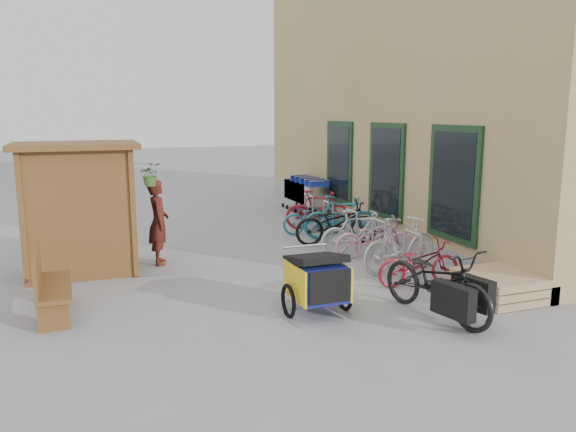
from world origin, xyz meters
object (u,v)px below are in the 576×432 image
object	(u,v)px
cargo_bike	(438,282)
bike_1	(400,244)
kiosk	(73,190)
bike_5	(341,217)
shopping_carts	(303,191)
bike_2	(375,238)
person_kiosk	(158,222)
bike_6	(315,218)
bench	(48,283)
bike_4	(337,223)
child_trailer	(317,278)
bike_3	(358,233)
bike_7	(318,210)
pallet_stack	(498,286)
bike_0	(419,263)

from	to	relation	value
cargo_bike	bike_1	bearing A→B (deg)	60.27
kiosk	bike_5	world-z (taller)	kiosk
shopping_carts	bike_2	world-z (taller)	shopping_carts
person_kiosk	bike_6	world-z (taller)	person_kiosk
bench	bike_1	bearing A→B (deg)	0.77
bike_4	bike_5	xyz separation A→B (m)	(0.32, 0.45, 0.02)
shopping_carts	bike_1	size ratio (longest dim) A/B	1.40
bike_1	shopping_carts	bearing A→B (deg)	-16.49
child_trailer	bike_3	distance (m)	3.58
bike_2	bike_7	size ratio (longest dim) A/B	0.98
pallet_stack	bike_7	bearing A→B (deg)	95.16
bike_0	bike_1	bearing A→B (deg)	-5.01
bike_5	bench	bearing A→B (deg)	133.01
bench	person_kiosk	size ratio (longest dim) A/B	0.95
bike_5	bike_7	size ratio (longest dim) A/B	1.04
cargo_bike	bike_6	xyz separation A→B (m)	(0.55, 5.80, -0.12)
bike_3	bike_7	xyz separation A→B (m)	(0.27, 2.72, 0.02)
child_trailer	bike_4	xyz separation A→B (m)	(2.14, 3.87, -0.04)
bike_3	bike_6	distance (m)	2.17
bench	bike_2	size ratio (longest dim) A/B	0.97
pallet_stack	bike_1	distance (m)	2.01
bike_7	bike_3	bearing A→B (deg)	-169.19
pallet_stack	shopping_carts	bearing A→B (deg)	90.00
cargo_bike	bike_0	bearing A→B (deg)	55.39
bike_2	bike_4	size ratio (longest dim) A/B	0.86
bench	shopping_carts	bearing A→B (deg)	43.57
pallet_stack	bike_7	distance (m)	6.01
bike_1	bike_2	distance (m)	1.05
cargo_bike	bike_7	distance (m)	6.42
bench	bike_4	distance (m)	6.42
person_kiosk	bike_0	bearing A→B (deg)	-120.92
child_trailer	bike_4	world-z (taller)	bike_4
bike_2	kiosk	bearing A→B (deg)	94.78
bench	bike_7	distance (m)	7.53
child_trailer	bike_3	bearing A→B (deg)	52.62
bike_4	kiosk	bearing A→B (deg)	104.02
bench	child_trailer	xyz separation A→B (m)	(3.71, -1.22, 0.03)
bench	bike_2	bearing A→B (deg)	10.43
child_trailer	bike_1	xyz separation A→B (m)	(2.31, 1.47, -0.01)
bike_0	bike_5	world-z (taller)	bike_5
shopping_carts	bike_1	world-z (taller)	shopping_carts
bike_3	cargo_bike	bearing A→B (deg)	-178.59
shopping_carts	bike_0	distance (m)	7.35
kiosk	bike_6	world-z (taller)	kiosk
cargo_bike	bike_6	size ratio (longest dim) A/B	1.36
shopping_carts	bike_7	distance (m)	2.42
pallet_stack	bike_0	size ratio (longest dim) A/B	0.79
person_kiosk	bike_5	xyz separation A→B (m)	(4.27, 0.71, -0.31)
kiosk	pallet_stack	xyz separation A→B (m)	(6.28, -3.87, -1.34)
pallet_stack	bike_6	bearing A→B (deg)	99.05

